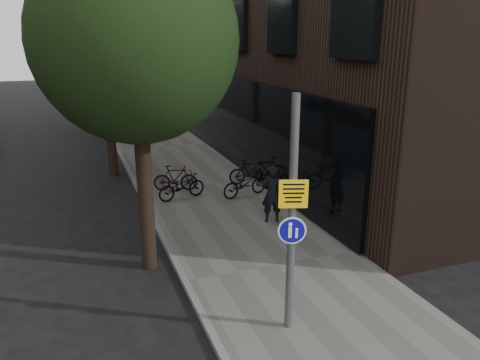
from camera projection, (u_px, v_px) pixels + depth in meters
name	position (u px, v px, depth m)	size (l,w,h in m)	color
ground	(342.00, 356.00, 8.21)	(120.00, 120.00, 0.00)	black
sidewalk	(202.00, 187.00, 17.24)	(4.50, 60.00, 0.12)	#62605B
curb_edge	(140.00, 193.00, 16.50)	(0.15, 60.00, 0.13)	slate
street_tree_near	(139.00, 49.00, 10.03)	(4.40, 4.40, 7.50)	black
street_tree_mid	(105.00, 43.00, 17.65)	(5.00, 5.00, 7.80)	black
street_tree_far	(91.00, 41.00, 25.72)	(5.00, 5.00, 7.80)	black
signpost	(292.00, 217.00, 8.21)	(0.49, 0.19, 4.38)	#595B5E
pedestrian	(272.00, 194.00, 13.61)	(0.62, 0.41, 1.71)	black
parked_bike_facade_near	(245.00, 183.00, 15.93)	(0.60, 1.73, 0.91)	black
parked_bike_facade_far	(250.00, 171.00, 17.27)	(0.45, 1.59, 0.95)	black
parked_bike_curb_near	(181.00, 186.00, 15.67)	(0.59, 1.69, 0.89)	black
parked_bike_curb_far	(175.00, 178.00, 16.48)	(0.44, 1.55, 0.93)	black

